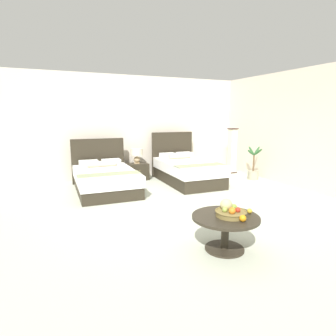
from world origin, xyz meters
name	(u,v)px	position (x,y,z in m)	size (l,w,h in m)	color
ground_plane	(184,210)	(0.00, 0.00, -0.01)	(10.32, 10.17, 0.02)	beige
wall_back	(132,127)	(0.00, 3.29, 1.43)	(10.32, 0.12, 2.85)	beige
wall_side_right	(301,129)	(3.36, 0.40, 1.43)	(0.12, 5.77, 2.85)	beige
bed_near_window	(105,179)	(-1.08, 1.98, 0.29)	(1.41, 2.11, 1.17)	#2E281D
bed_near_corner	(186,170)	(1.09, 1.97, 0.32)	(1.31, 2.20, 1.28)	#2E281D
nightstand	(137,172)	(-0.01, 2.80, 0.23)	(0.57, 0.44, 0.46)	#2E281D
table_lamp	(137,154)	(-0.01, 2.82, 0.73)	(0.33, 0.33, 0.41)	tan
coffee_table	(225,225)	(-0.27, -1.70, 0.35)	(0.88, 0.88, 0.47)	#2E281D
fruit_bowl	(230,211)	(-0.22, -1.71, 0.54)	(0.41, 0.41, 0.21)	olive
loose_apple	(250,211)	(0.08, -1.75, 0.50)	(0.07, 0.07, 0.07)	gold
loose_orange	(243,218)	(-0.20, -1.95, 0.51)	(0.09, 0.09, 0.09)	orange
floor_lamp_corner	(232,151)	(2.97, 2.55, 0.69)	(0.25, 0.25, 1.37)	black
potted_palm	(253,170)	(2.95, 1.53, 0.25)	(0.45, 0.60, 0.93)	#9D987F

